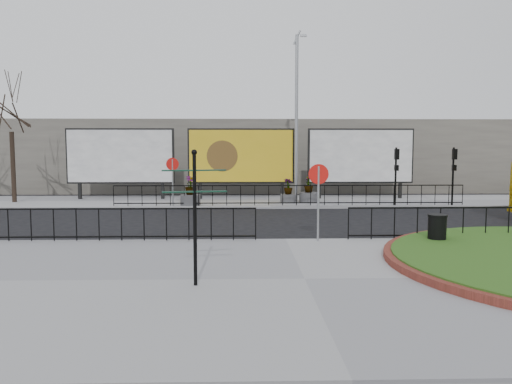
{
  "coord_description": "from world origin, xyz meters",
  "views": [
    {
      "loc": [
        -1.41,
        -16.15,
        3.11
      ],
      "look_at": [
        -0.92,
        2.29,
        1.46
      ],
      "focal_mm": 35.0,
      "sensor_mm": 36.0,
      "label": 1
    }
  ],
  "objects_px": {
    "billboard_mid": "(241,156)",
    "planter_b": "(288,194)",
    "litter_bin": "(437,230)",
    "planter_a": "(190,195)",
    "fingerpost_sign": "(195,204)",
    "planter_c": "(309,193)",
    "lamp_post": "(297,116)"
  },
  "relations": [
    {
      "from": "fingerpost_sign",
      "to": "planter_b",
      "type": "relative_size",
      "value": 2.24
    },
    {
      "from": "billboard_mid",
      "to": "planter_a",
      "type": "height_order",
      "value": "billboard_mid"
    },
    {
      "from": "fingerpost_sign",
      "to": "lamp_post",
      "type": "bearing_deg",
      "value": 70.1
    },
    {
      "from": "billboard_mid",
      "to": "planter_b",
      "type": "relative_size",
      "value": 4.7
    },
    {
      "from": "litter_bin",
      "to": "planter_c",
      "type": "distance_m",
      "value": 12.52
    },
    {
      "from": "fingerpost_sign",
      "to": "litter_bin",
      "type": "xyz_separation_m",
      "value": [
        6.94,
        4.16,
        -1.29
      ]
    },
    {
      "from": "litter_bin",
      "to": "planter_b",
      "type": "xyz_separation_m",
      "value": [
        -3.43,
        12.18,
        -0.01
      ]
    },
    {
      "from": "fingerpost_sign",
      "to": "planter_c",
      "type": "distance_m",
      "value": 17.17
    },
    {
      "from": "litter_bin",
      "to": "planter_b",
      "type": "relative_size",
      "value": 0.73
    },
    {
      "from": "planter_a",
      "to": "litter_bin",
      "type": "bearing_deg",
      "value": -51.9
    },
    {
      "from": "litter_bin",
      "to": "planter_b",
      "type": "bearing_deg",
      "value": 105.74
    },
    {
      "from": "billboard_mid",
      "to": "planter_b",
      "type": "distance_m",
      "value": 3.88
    },
    {
      "from": "billboard_mid",
      "to": "planter_a",
      "type": "xyz_separation_m",
      "value": [
        -2.64,
        -3.26,
        -1.95
      ]
    },
    {
      "from": "billboard_mid",
      "to": "litter_bin",
      "type": "xyz_separation_m",
      "value": [
        6.0,
        -14.28,
        -1.99
      ]
    },
    {
      "from": "litter_bin",
      "to": "planter_a",
      "type": "relative_size",
      "value": 0.63
    },
    {
      "from": "lamp_post",
      "to": "planter_a",
      "type": "xyz_separation_m",
      "value": [
        -5.65,
        -1.29,
        -4.18
      ]
    },
    {
      "from": "planter_b",
      "to": "planter_c",
      "type": "distance_m",
      "value": 1.14
    },
    {
      "from": "litter_bin",
      "to": "planter_c",
      "type": "bearing_deg",
      "value": 100.58
    },
    {
      "from": "planter_a",
      "to": "planter_c",
      "type": "distance_m",
      "value": 6.47
    },
    {
      "from": "planter_a",
      "to": "planter_c",
      "type": "height_order",
      "value": "planter_a"
    },
    {
      "from": "fingerpost_sign",
      "to": "planter_a",
      "type": "bearing_deg",
      "value": 89.96
    },
    {
      "from": "planter_a",
      "to": "lamp_post",
      "type": "bearing_deg",
      "value": 12.86
    },
    {
      "from": "fingerpost_sign",
      "to": "litter_bin",
      "type": "distance_m",
      "value": 8.2
    },
    {
      "from": "litter_bin",
      "to": "planter_c",
      "type": "height_order",
      "value": "planter_c"
    },
    {
      "from": "litter_bin",
      "to": "planter_b",
      "type": "height_order",
      "value": "planter_b"
    },
    {
      "from": "billboard_mid",
      "to": "planter_a",
      "type": "distance_m",
      "value": 4.63
    },
    {
      "from": "billboard_mid",
      "to": "planter_b",
      "type": "height_order",
      "value": "billboard_mid"
    },
    {
      "from": "litter_bin",
      "to": "planter_a",
      "type": "xyz_separation_m",
      "value": [
        -8.64,
        11.02,
        0.04
      ]
    },
    {
      "from": "billboard_mid",
      "to": "planter_a",
      "type": "relative_size",
      "value": 4.07
    },
    {
      "from": "lamp_post",
      "to": "fingerpost_sign",
      "type": "distance_m",
      "value": 17.19
    },
    {
      "from": "lamp_post",
      "to": "billboard_mid",
      "type": "bearing_deg",
      "value": 146.75
    },
    {
      "from": "billboard_mid",
      "to": "fingerpost_sign",
      "type": "bearing_deg",
      "value": -92.93
    }
  ]
}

